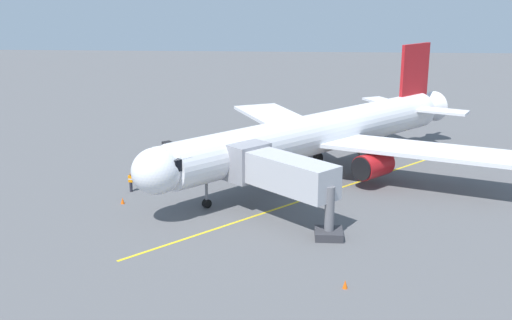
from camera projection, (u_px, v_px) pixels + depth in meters
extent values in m
plane|color=#565659|center=(318.00, 168.00, 62.63)|extent=(220.00, 220.00, 0.00)
cube|color=yellow|center=(319.00, 195.00, 54.71)|extent=(27.74, 29.15, 0.01)
cylinder|color=white|center=(318.00, 133.00, 59.36)|extent=(26.19, 27.25, 3.80)
ellipsoid|color=white|center=(157.00, 171.00, 47.48)|extent=(5.37, 5.39, 3.61)
cone|color=white|center=(427.00, 108.00, 71.44)|extent=(4.55, 4.53, 3.42)
cube|color=black|center=(172.00, 160.00, 48.24)|extent=(3.44, 3.39, 0.90)
cube|color=white|center=(418.00, 149.00, 55.92)|extent=(17.77, 11.10, 0.36)
cylinder|color=red|center=(373.00, 165.00, 56.48)|extent=(4.01, 4.05, 2.30)
cylinder|color=black|center=(361.00, 169.00, 55.34)|extent=(1.66, 1.59, 2.10)
cube|color=white|center=(282.00, 120.00, 67.98)|extent=(11.79, 17.67, 0.36)
cylinder|color=red|center=(282.00, 142.00, 64.68)|extent=(4.01, 4.05, 2.30)
cylinder|color=black|center=(270.00, 145.00, 63.54)|extent=(1.66, 1.59, 2.10)
cube|color=red|center=(414.00, 77.00, 68.45)|extent=(3.57, 3.73, 7.20)
cube|color=white|center=(437.00, 111.00, 66.86)|extent=(6.81, 4.93, 0.24)
cube|color=white|center=(387.00, 102.00, 71.38)|extent=(5.16, 6.77, 0.24)
cylinder|color=slate|center=(206.00, 187.00, 51.19)|extent=(0.24, 0.24, 2.77)
cylinder|color=black|center=(207.00, 203.00, 51.56)|extent=(0.81, 0.82, 0.70)
cylinder|color=slate|center=(359.00, 155.00, 60.07)|extent=(0.24, 0.24, 2.77)
cylinder|color=black|center=(358.00, 169.00, 60.44)|extent=(1.08, 1.11, 1.10)
cylinder|color=slate|center=(318.00, 145.00, 63.74)|extent=(0.24, 0.24, 2.77)
cylinder|color=black|center=(318.00, 158.00, 64.12)|extent=(1.08, 1.11, 1.10)
cube|color=#B7B7BC|center=(285.00, 173.00, 47.64)|extent=(8.31, 8.09, 2.50)
cube|color=gray|center=(246.00, 161.00, 50.82)|extent=(4.23, 4.25, 3.00)
cylinder|color=slate|center=(329.00, 212.00, 44.98)|extent=(0.70, 0.70, 3.90)
cube|color=#333338|center=(329.00, 234.00, 45.43)|extent=(2.00, 2.00, 0.60)
cylinder|color=#23232D|center=(131.00, 187.00, 55.47)|extent=(0.26, 0.26, 0.88)
cube|color=orange|center=(131.00, 179.00, 55.27)|extent=(0.41, 0.28, 0.60)
cube|color=silver|center=(131.00, 179.00, 55.27)|extent=(0.43, 0.30, 0.10)
sphere|color=brown|center=(130.00, 174.00, 55.15)|extent=(0.22, 0.22, 0.22)
cube|color=white|center=(165.00, 150.00, 66.85)|extent=(2.73, 2.61, 0.70)
cube|color=black|center=(168.00, 144.00, 66.85)|extent=(1.39, 1.42, 0.50)
cylinder|color=black|center=(162.00, 156.00, 65.99)|extent=(0.62, 0.57, 0.60)
cylinder|color=black|center=(156.00, 153.00, 67.01)|extent=(0.62, 0.57, 0.60)
cylinder|color=black|center=(175.00, 153.00, 66.88)|extent=(0.62, 0.57, 0.60)
cylinder|color=black|center=(169.00, 151.00, 67.90)|extent=(0.62, 0.57, 0.60)
cone|color=#F2590F|center=(123.00, 201.00, 52.45)|extent=(0.32, 0.32, 0.55)
cone|color=#F2590F|center=(345.00, 284.00, 37.89)|extent=(0.32, 0.32, 0.55)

